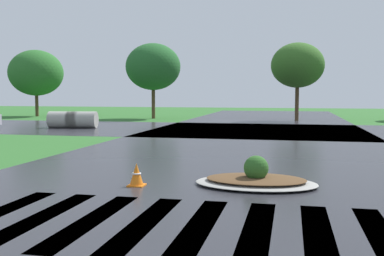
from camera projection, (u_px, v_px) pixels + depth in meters
The scene contains 7 objects.
asphalt_roadway at pixel (221, 170), 12.34m from camera, with size 11.72×80.00×0.01m, color #2B2B30.
asphalt_cross_road at pixel (257, 130), 25.38m from camera, with size 90.00×10.55×0.01m, color #2B2B30.
crosswalk_stripes at pixel (171, 225), 7.26m from camera, with size 6.75×3.40×0.01m.
median_island at pixel (256, 179), 10.31m from camera, with size 2.74×1.83×0.68m.
drainage_pipe_stack at pixel (73, 120), 26.88m from camera, with size 2.92×1.35×0.97m.
traffic_cone at pixel (137, 175), 10.26m from camera, with size 0.36×0.36×0.51m.
background_treeline at pixel (255, 69), 35.12m from camera, with size 46.19×6.56×5.96m.
Camera 1 is at (1.83, -2.10, 2.10)m, focal length 42.89 mm.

